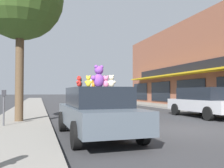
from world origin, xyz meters
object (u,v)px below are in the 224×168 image
object	(u,v)px
teddy_bear_pink	(106,82)
teddy_bear_yellow	(88,81)
plush_art_car	(97,111)
teddy_bear_giant	(99,77)
teddy_bear_red	(79,82)
teddy_bear_teal	(100,84)
teddy_bear_black	(80,83)
teddy_bear_cream	(111,81)
teddy_bear_green	(107,84)
parked_car_far_center	(205,101)
teddy_bear_orange	(93,83)
parking_meter	(4,103)
teddy_bear_white	(91,83)

from	to	relation	value
teddy_bear_pink	teddy_bear_yellow	distance (m)	1.29
plush_art_car	teddy_bear_giant	world-z (taller)	teddy_bear_giant
plush_art_car	teddy_bear_red	world-z (taller)	teddy_bear_red
teddy_bear_teal	teddy_bear_black	xyz separation A→B (m)	(-0.75, -0.61, 0.02)
teddy_bear_cream	teddy_bear_green	bearing A→B (deg)	-50.57
teddy_bear_black	parked_car_far_center	world-z (taller)	teddy_bear_black
plush_art_car	teddy_bear_orange	world-z (taller)	teddy_bear_orange
teddy_bear_orange	teddy_bear_yellow	bearing A→B (deg)	140.70
teddy_bear_black	parked_car_far_center	xyz separation A→B (m)	(7.43, 4.21, -0.77)
teddy_bear_cream	parking_meter	xyz separation A→B (m)	(-3.28, 2.53, -0.70)
teddy_bear_green	parked_car_far_center	size ratio (longest dim) A/B	0.05
teddy_bear_red	parked_car_far_center	size ratio (longest dim) A/B	0.06
teddy_bear_yellow	parking_meter	bearing A→B (deg)	-17.99
teddy_bear_cream	teddy_bear_teal	bearing A→B (deg)	-34.17
teddy_bear_pink	teddy_bear_orange	xyz separation A→B (m)	(-0.32, 0.41, -0.04)
teddy_bear_giant	teddy_bear_cream	world-z (taller)	teddy_bear_giant
teddy_bear_white	teddy_bear_orange	bearing A→B (deg)	76.20
teddy_bear_green	parked_car_far_center	world-z (taller)	teddy_bear_green
plush_art_car	teddy_bear_orange	size ratio (longest dim) A/B	15.50
teddy_bear_white	parked_car_far_center	size ratio (longest dim) A/B	0.07
teddy_bear_white	teddy_bear_yellow	size ratio (longest dim) A/B	1.07
teddy_bear_red	teddy_bear_yellow	bearing A→B (deg)	114.36
plush_art_car	teddy_bear_pink	size ratio (longest dim) A/B	12.07
teddy_bear_giant	teddy_bear_teal	size ratio (longest dim) A/B	3.02
teddy_bear_orange	teddy_bear_teal	size ratio (longest dim) A/B	1.26
teddy_bear_yellow	parked_car_far_center	bearing A→B (deg)	-113.41
parked_car_far_center	teddy_bear_yellow	bearing A→B (deg)	-146.24
teddy_bear_teal	parking_meter	world-z (taller)	teddy_bear_teal
teddy_bear_orange	parked_car_far_center	world-z (taller)	teddy_bear_orange
teddy_bear_orange	parking_meter	size ratio (longest dim) A/B	0.24
teddy_bear_white	parked_car_far_center	distance (m)	7.58
teddy_bear_teal	parked_car_far_center	size ratio (longest dim) A/B	0.05
teddy_bear_cream	teddy_bear_pink	bearing A→B (deg)	-43.41
teddy_bear_teal	parked_car_far_center	distance (m)	7.63
teddy_bear_giant	teddy_bear_cream	bearing A→B (deg)	98.80
teddy_bear_red	teddy_bear_teal	bearing A→B (deg)	178.61
teddy_bear_red	teddy_bear_green	bearing A→B (deg)	171.67
teddy_bear_teal	parking_meter	xyz separation A→B (m)	(-3.11, 1.75, -0.64)
teddy_bear_green	teddy_bear_white	bearing A→B (deg)	-59.19
teddy_bear_green	teddy_bear_red	bearing A→B (deg)	40.57
teddy_bear_pink	parked_car_far_center	distance (m)	7.64
teddy_bear_giant	teddy_bear_orange	size ratio (longest dim) A/B	2.40
teddy_bear_cream	parked_car_far_center	distance (m)	7.89
teddy_bear_yellow	teddy_bear_pink	bearing A→B (deg)	-93.80
teddy_bear_cream	teddy_bear_orange	world-z (taller)	teddy_bear_cream
teddy_bear_giant	teddy_bear_pink	size ratio (longest dim) A/B	1.87
teddy_bear_red	teddy_bear_yellow	size ratio (longest dim) A/B	0.96
teddy_bear_cream	teddy_bear_yellow	distance (m)	0.95
plush_art_car	teddy_bear_yellow	xyz separation A→B (m)	(-0.40, -0.76, 0.85)
teddy_bear_red	teddy_bear_white	bearing A→B (deg)	-168.24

